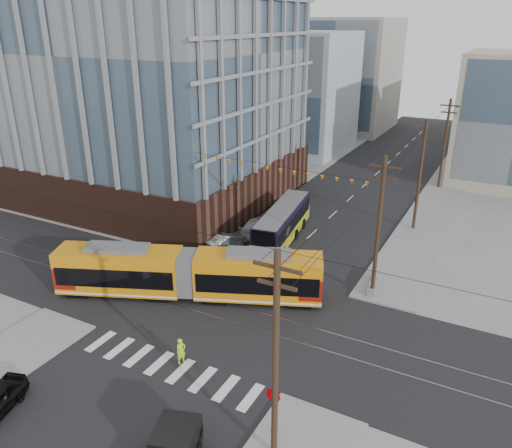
% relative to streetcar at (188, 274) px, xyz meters
% --- Properties ---
extents(ground, '(160.00, 160.00, 0.00)m').
position_rel_streetcar_xyz_m(ground, '(3.82, -4.56, -1.92)').
color(ground, slate).
extents(office_building, '(30.00, 25.00, 28.60)m').
position_rel_streetcar_xyz_m(office_building, '(-18.18, 18.44, 12.38)').
color(office_building, '#381E16').
rests_on(office_building, ground).
extents(bg_bldg_nw_near, '(18.00, 16.00, 18.00)m').
position_rel_streetcar_xyz_m(bg_bldg_nw_near, '(-13.18, 47.44, 7.08)').
color(bg_bldg_nw_near, '#8C99A5').
rests_on(bg_bldg_nw_near, ground).
extents(bg_bldg_nw_far, '(16.00, 18.00, 20.00)m').
position_rel_streetcar_xyz_m(bg_bldg_nw_far, '(-10.18, 67.44, 8.08)').
color(bg_bldg_nw_far, gray).
rests_on(bg_bldg_nw_far, ground).
extents(utility_pole_near, '(0.30, 0.30, 11.00)m').
position_rel_streetcar_xyz_m(utility_pole_near, '(12.32, -10.56, 3.58)').
color(utility_pole_near, black).
rests_on(utility_pole_near, ground).
extents(utility_pole_far, '(0.30, 0.30, 11.00)m').
position_rel_streetcar_xyz_m(utility_pole_far, '(12.32, 51.44, 3.58)').
color(utility_pole_far, black).
rests_on(utility_pole_far, ground).
extents(streetcar, '(19.47, 10.23, 3.84)m').
position_rel_streetcar_xyz_m(streetcar, '(0.00, 0.00, 0.00)').
color(streetcar, orange).
rests_on(streetcar, ground).
extents(city_bus, '(4.13, 11.72, 3.25)m').
position_rel_streetcar_xyz_m(city_bus, '(1.68, 13.06, -0.29)').
color(city_bus, black).
rests_on(city_bus, ground).
extents(parked_car_silver, '(2.52, 4.28, 1.33)m').
position_rel_streetcar_xyz_m(parked_car_silver, '(-1.96, 8.84, -1.25)').
color(parked_car_silver, '#A7B7C3').
rests_on(parked_car_silver, ground).
extents(parked_car_white, '(2.81, 5.52, 1.53)m').
position_rel_streetcar_xyz_m(parked_car_white, '(-1.09, 13.11, -1.15)').
color(parked_car_white, '#B5B5B5').
rests_on(parked_car_white, ground).
extents(parked_car_grey, '(2.15, 4.33, 1.18)m').
position_rel_streetcar_xyz_m(parked_car_grey, '(-1.27, 20.56, -1.33)').
color(parked_car_grey, '#47494C').
rests_on(parked_car_grey, ground).
extents(pedestrian, '(0.63, 0.73, 1.70)m').
position_rel_streetcar_xyz_m(pedestrian, '(4.21, -6.84, -1.07)').
color(pedestrian, '#BDE622').
rests_on(pedestrian, ground).
extents(stop_sign, '(0.87, 0.87, 2.67)m').
position_rel_streetcar_xyz_m(stop_sign, '(11.66, -9.34, -0.59)').
color(stop_sign, '#B30009').
rests_on(stop_sign, ground).
extents(jersey_barrier, '(1.27, 3.79, 0.74)m').
position_rel_streetcar_xyz_m(jersey_barrier, '(12.12, 7.83, -1.55)').
color(jersey_barrier, gray).
rests_on(jersey_barrier, ground).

